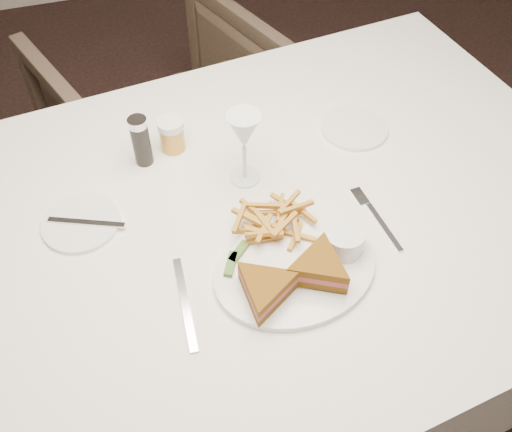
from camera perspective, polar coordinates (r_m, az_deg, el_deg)
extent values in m
plane|color=black|center=(1.80, -9.17, -18.64)|extent=(5.00, 5.00, 0.00)
cube|color=white|center=(1.50, -0.58, -9.25)|extent=(1.70, 1.24, 0.75)
imported|color=#4A3A2D|center=(2.05, -8.69, 9.96)|extent=(0.90, 0.87, 0.73)
ellipsoid|color=white|center=(1.10, 3.93, -5.40)|extent=(0.35, 0.29, 0.01)
cube|color=silver|center=(1.07, -7.11, -8.63)|extent=(0.03, 0.21, 0.00)
cylinder|color=white|center=(1.22, -17.09, -0.65)|extent=(0.16, 0.16, 0.01)
cylinder|color=white|center=(1.40, 9.81, 8.66)|extent=(0.16, 0.16, 0.01)
cylinder|color=black|center=(1.28, -11.43, 7.35)|extent=(0.04, 0.04, 0.12)
cylinder|color=gold|center=(1.32, -8.41, 8.02)|extent=(0.06, 0.06, 0.08)
cube|color=#3E6523|center=(1.10, -1.74, -3.63)|extent=(0.05, 0.05, 0.01)
cube|color=#3E6523|center=(1.09, -2.54, -4.82)|extent=(0.04, 0.06, 0.01)
cylinder|color=white|center=(1.11, 8.74, -2.37)|extent=(0.08, 0.08, 0.05)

